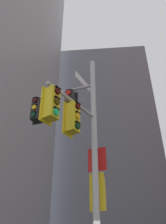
% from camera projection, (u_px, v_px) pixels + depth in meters
% --- Properties ---
extents(building_mid_block, '(13.54, 13.54, 30.41)m').
position_uv_depth(building_mid_block, '(107.00, 153.00, 36.16)').
color(building_mid_block, slate).
rests_on(building_mid_block, ground).
extents(signal_pole_assembly, '(2.99, 3.04, 8.58)m').
position_uv_depth(signal_pole_assembly, '(75.00, 135.00, 8.00)').
color(signal_pole_assembly, '#B2B2B5').
rests_on(signal_pole_assembly, ground).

